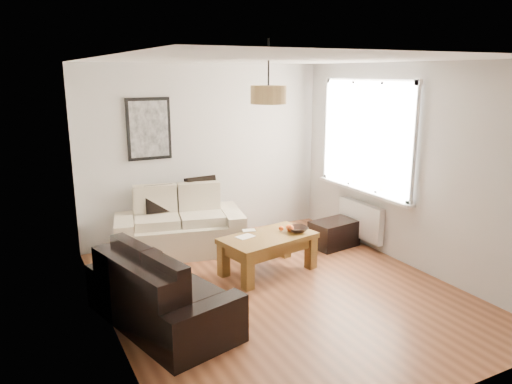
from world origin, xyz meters
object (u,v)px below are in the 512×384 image
loveseat_cream (179,221)px  coffee_table (268,254)px  sofa_leather (161,289)px  ottoman (334,234)px

loveseat_cream → coffee_table: size_ratio=1.48×
sofa_leather → coffee_table: size_ratio=1.44×
sofa_leather → ottoman: (2.88, 1.04, -0.18)m
sofa_leather → coffee_table: bearing=-82.2°
sofa_leather → coffee_table: (1.57, 0.65, -0.13)m
loveseat_cream → coffee_table: bearing=-45.9°
loveseat_cream → ottoman: bearing=-9.5°
coffee_table → ottoman: (1.31, 0.39, -0.05)m
sofa_leather → ottoman: size_ratio=2.56×
loveseat_cream → coffee_table: loveseat_cream is taller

